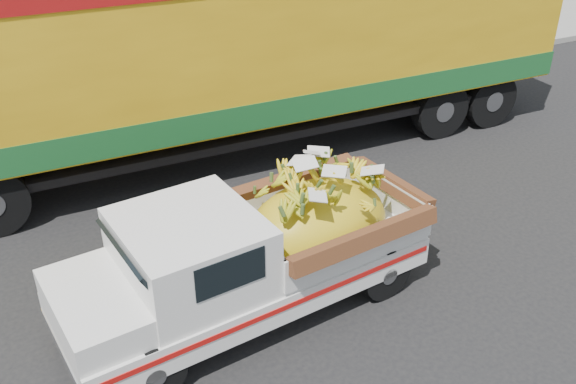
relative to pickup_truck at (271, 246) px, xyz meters
name	(u,v)px	position (x,y,z in m)	size (l,w,h in m)	color
ground	(267,281)	(0.11, 0.37, -0.84)	(100.00, 100.00, 0.00)	black
curb	(142,113)	(0.11, 6.59, -0.77)	(60.00, 0.25, 0.15)	gray
sidewalk	(118,82)	(0.11, 8.69, -0.77)	(60.00, 4.00, 0.14)	gray
pickup_truck	(271,246)	(0.00, 0.00, 0.00)	(4.62, 2.14, 1.56)	black
semi_trailer	(250,37)	(1.56, 4.14, 1.28)	(12.01, 2.70, 3.80)	black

